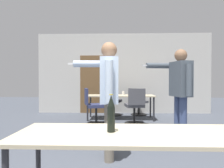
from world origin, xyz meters
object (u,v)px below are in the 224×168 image
at_px(person_left_plaid, 180,86).
at_px(office_chair_mid_tucked, 113,102).
at_px(drink_cup, 123,93).
at_px(office_chair_side_rolled, 93,107).
at_px(person_right_polo, 108,89).
at_px(beer_bottle, 111,114).
at_px(office_chair_near_pushed, 137,103).
at_px(office_chair_far_left, 135,107).

xyz_separation_m(person_left_plaid, office_chair_mid_tucked, (-1.38, 2.66, -0.62)).
bearing_deg(drink_cup, office_chair_side_rolled, -131.35).
bearing_deg(person_right_polo, beer_bottle, -178.41).
bearing_deg(office_chair_side_rolled, office_chair_mid_tucked, 145.01).
height_order(person_right_polo, beer_bottle, person_right_polo).
bearing_deg(beer_bottle, office_chair_side_rolled, 99.88).
bearing_deg(drink_cup, person_left_plaid, -65.16).
bearing_deg(office_chair_mid_tucked, office_chair_near_pushed, 23.41).
bearing_deg(office_chair_far_left, beer_bottle, -107.35).
bearing_deg(office_chair_far_left, office_chair_near_pushed, 72.77).
relative_size(office_chair_near_pushed, drink_cup, 8.48).
xyz_separation_m(person_right_polo, drink_cup, (0.29, 3.21, -0.27)).
height_order(person_right_polo, office_chair_mid_tucked, person_right_polo).
distance_m(person_left_plaid, office_chair_far_left, 1.69).
height_order(office_chair_side_rolled, beer_bottle, beer_bottle).
relative_size(office_chair_far_left, office_chair_mid_tucked, 1.02).
relative_size(beer_bottle, drink_cup, 3.10).
height_order(office_chair_far_left, beer_bottle, beer_bottle).
xyz_separation_m(office_chair_near_pushed, beer_bottle, (-0.69, -4.94, 0.46)).
xyz_separation_m(office_chair_near_pushed, office_chair_side_rolled, (-1.30, -1.43, 0.04)).
bearing_deg(office_chair_mid_tucked, person_left_plaid, -47.32).
height_order(person_right_polo, office_chair_side_rolled, person_right_polo).
bearing_deg(drink_cup, person_right_polo, -95.16).
relative_size(office_chair_side_rolled, office_chair_mid_tucked, 1.02).
bearing_deg(office_chair_near_pushed, office_chair_mid_tucked, -127.83).
xyz_separation_m(office_chair_near_pushed, office_chair_far_left, (-0.19, -1.39, 0.04)).
distance_m(person_right_polo, office_chair_side_rolled, 2.42).
xyz_separation_m(office_chair_side_rolled, office_chair_mid_tucked, (0.48, 1.31, -0.01)).
bearing_deg(office_chair_near_pushed, office_chair_far_left, -53.75).
relative_size(office_chair_side_rolled, drink_cup, 8.99).
distance_m(person_right_polo, office_chair_far_left, 2.47).
height_order(person_left_plaid, office_chair_near_pushed, person_left_plaid).
height_order(office_chair_near_pushed, office_chair_side_rolled, office_chair_side_rolled).
distance_m(office_chair_far_left, office_chair_side_rolled, 1.11).
xyz_separation_m(office_chair_far_left, beer_bottle, (-0.49, -3.54, 0.42)).
xyz_separation_m(person_left_plaid, office_chair_side_rolled, (-1.86, 1.34, -0.61)).
height_order(beer_bottle, drink_cup, beer_bottle).
height_order(person_left_plaid, beer_bottle, person_left_plaid).
height_order(office_chair_far_left, office_chair_mid_tucked, office_chair_far_left).
relative_size(office_chair_near_pushed, office_chair_mid_tucked, 0.96).
bearing_deg(drink_cup, office_chair_far_left, -71.46).
relative_size(person_right_polo, office_chair_near_pushed, 1.92).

